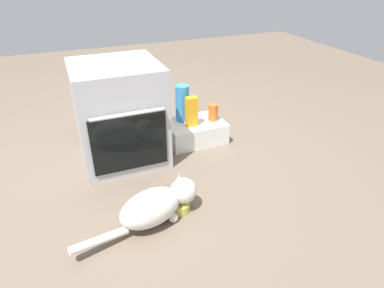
{
  "coord_description": "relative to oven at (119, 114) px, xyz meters",
  "views": [
    {
      "loc": [
        -0.39,
        -1.88,
        1.37
      ],
      "look_at": [
        0.36,
        -0.05,
        0.25
      ],
      "focal_mm": 31.33,
      "sensor_mm": 36.0,
      "label": 1
    }
  ],
  "objects": [
    {
      "name": "sauce_jar",
      "position": [
        0.76,
        0.01,
        -0.12
      ],
      "size": [
        0.08,
        0.08,
        0.14
      ],
      "primitive_type": "cylinder",
      "color": "#D16023",
      "rests_on": "pantry_cabinet"
    },
    {
      "name": "oven",
      "position": [
        0.0,
        0.0,
        0.0
      ],
      "size": [
        0.6,
        0.63,
        0.73
      ],
      "color": "#B7BABF",
      "rests_on": "ground"
    },
    {
      "name": "cat",
      "position": [
        0.02,
        -0.79,
        -0.24
      ],
      "size": [
        0.77,
        0.3,
        0.23
      ],
      "rotation": [
        0.0,
        0.0,
        0.27
      ],
      "color": "silver",
      "rests_on": "ground"
    },
    {
      "name": "juice_carton",
      "position": [
        0.56,
        -0.01,
        -0.07
      ],
      "size": [
        0.09,
        0.06,
        0.24
      ],
      "primitive_type": "cube",
      "color": "orange",
      "rests_on": "pantry_cabinet"
    },
    {
      "name": "food_bowl",
      "position": [
        0.18,
        -0.75,
        -0.33
      ],
      "size": [
        0.13,
        0.13,
        0.08
      ],
      "color": "#D1D14C",
      "rests_on": "ground"
    },
    {
      "name": "ground",
      "position": [
        0.04,
        -0.37,
        -0.37
      ],
      "size": [
        8.0,
        8.0,
        0.0
      ],
      "primitive_type": "plane",
      "color": "#6B5B4C"
    },
    {
      "name": "pantry_cabinet",
      "position": [
        0.61,
        0.03,
        -0.28
      ],
      "size": [
        0.47,
        0.34,
        0.17
      ],
      "primitive_type": "cube",
      "color": "white",
      "rests_on": "ground"
    },
    {
      "name": "water_bottle",
      "position": [
        0.53,
        0.11,
        -0.04
      ],
      "size": [
        0.11,
        0.11,
        0.3
      ],
      "primitive_type": "cylinder",
      "color": "#388CD1",
      "rests_on": "pantry_cabinet"
    }
  ]
}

